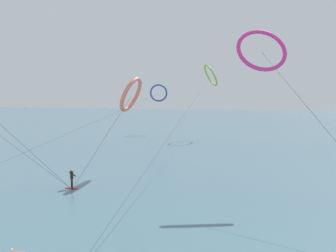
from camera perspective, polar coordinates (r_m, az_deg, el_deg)
name	(u,v)px	position (r m, az deg, el deg)	size (l,w,h in m)	color
sea_water	(243,121)	(109.25, 13.52, 0.96)	(400.00, 200.00, 0.08)	slate
surfer_crimson	(72,180)	(27.90, -17.19, -9.41)	(1.40, 0.73, 1.70)	red
kite_magenta	(262,50)	(26.75, 16.79, 13.15)	(10.41, 13.74, 13.42)	#CC288E
kite_coral	(131,95)	(31.54, -6.78, 5.72)	(3.67, 8.59, 9.88)	#EA7260
kite_cobalt	(158,93)	(67.29, -1.77, 6.05)	(3.83, 52.50, 10.73)	#2647B7
kite_lime	(211,75)	(60.19, 7.81, 9.16)	(5.00, 53.17, 14.12)	#8CC62D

